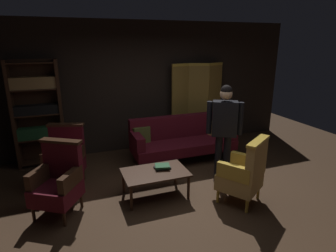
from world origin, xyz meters
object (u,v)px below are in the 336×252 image
(coffee_table, at_px, (155,174))
(book_black_cloth, at_px, (162,168))
(bookshelf, at_px, (38,112))
(folding_screen, at_px, (198,103))
(armchair_wing_left, at_px, (58,181))
(armchair_wing_right, at_px, (66,158))
(armchair_gilt_accent, at_px, (244,173))
(velvet_couch, at_px, (182,138))
(book_green_cloth, at_px, (162,166))
(standing_figure, at_px, (224,126))

(coffee_table, relative_size, book_black_cloth, 4.06)
(bookshelf, bearing_deg, book_black_cloth, -45.89)
(folding_screen, distance_m, armchair_wing_left, 3.67)
(folding_screen, xyz_separation_m, armchair_wing_right, (-2.98, -1.09, -0.50))
(armchair_gilt_accent, relative_size, armchair_wing_right, 1.00)
(bookshelf, distance_m, armchair_wing_left, 2.03)
(coffee_table, bearing_deg, velvet_couch, 51.62)
(armchair_wing_left, height_order, book_black_cloth, armchair_wing_left)
(velvet_couch, relative_size, book_green_cloth, 9.28)
(bookshelf, xyz_separation_m, book_black_cloth, (1.86, -1.92, -0.64))
(armchair_wing_left, height_order, armchair_wing_right, same)
(bookshelf, height_order, armchair_gilt_accent, bookshelf)
(velvet_couch, bearing_deg, book_green_cloth, -125.61)
(bookshelf, bearing_deg, armchair_wing_left, -80.76)
(folding_screen, height_order, book_black_cloth, folding_screen)
(standing_figure, xyz_separation_m, book_black_cloth, (-1.07, 0.04, -0.59))
(armchair_wing_right, height_order, book_black_cloth, armchair_wing_right)
(bookshelf, bearing_deg, coffee_table, -49.12)
(armchair_gilt_accent, height_order, book_black_cloth, armchair_gilt_accent)
(folding_screen, relative_size, armchair_wing_right, 1.83)
(book_black_cloth, xyz_separation_m, book_green_cloth, (0.00, 0.00, 0.03))
(velvet_couch, relative_size, coffee_table, 2.12)
(folding_screen, xyz_separation_m, armchair_wing_left, (-3.09, -1.91, -0.50))
(standing_figure, distance_m, book_green_cloth, 1.21)
(coffee_table, bearing_deg, standing_figure, 1.44)
(armchair_wing_left, xyz_separation_m, book_green_cloth, (1.55, 0.00, -0.03))
(coffee_table, distance_m, standing_figure, 1.38)
(book_black_cloth, bearing_deg, bookshelf, 134.11)
(coffee_table, relative_size, armchair_wing_right, 0.96)
(folding_screen, height_order, armchair_wing_right, folding_screen)
(armchair_gilt_accent, relative_size, standing_figure, 0.61)
(standing_figure, height_order, book_black_cloth, standing_figure)
(armchair_gilt_accent, xyz_separation_m, book_black_cloth, (-1.04, 0.70, -0.06))
(folding_screen, bearing_deg, standing_figure, -103.70)
(armchair_gilt_accent, bearing_deg, book_green_cloth, 146.03)
(velvet_couch, distance_m, book_black_cloth, 1.45)
(book_green_cloth, bearing_deg, book_black_cloth, 0.00)
(armchair_wing_right, height_order, standing_figure, standing_figure)
(folding_screen, distance_m, standing_figure, 2.00)
(bookshelf, height_order, armchair_wing_right, bookshelf)
(folding_screen, height_order, velvet_couch, folding_screen)
(armchair_wing_right, relative_size, standing_figure, 0.61)
(velvet_couch, relative_size, standing_figure, 1.25)
(armchair_gilt_accent, distance_m, book_green_cloth, 1.26)
(coffee_table, height_order, armchair_gilt_accent, armchair_gilt_accent)
(book_black_cloth, bearing_deg, armchair_wing_left, -179.96)
(velvet_couch, xyz_separation_m, coffee_table, (-0.98, -1.24, -0.08))
(bookshelf, distance_m, armchair_wing_right, 1.31)
(bookshelf, bearing_deg, standing_figure, -33.67)
(velvet_couch, height_order, coffee_table, velvet_couch)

